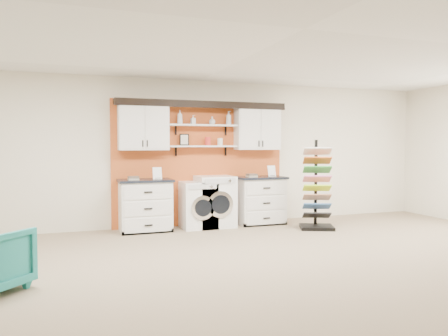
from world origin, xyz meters
name	(u,v)px	position (x,y,z in m)	size (l,w,h in m)	color
floor	(302,285)	(0.00, 0.00, 0.00)	(10.00, 10.00, 0.00)	gray
ceiling	(304,29)	(0.00, 0.00, 2.80)	(10.00, 10.00, 0.00)	white
wall_back	(200,153)	(0.00, 4.00, 1.40)	(10.00, 10.00, 0.00)	silver
accent_panel	(200,163)	(0.00, 3.96, 1.20)	(3.40, 0.07, 2.40)	#BF5220
upper_cabinet_left	(143,127)	(-1.13, 3.79, 1.88)	(0.90, 0.35, 0.84)	white
upper_cabinet_right	(257,129)	(1.13, 3.79, 1.88)	(0.90, 0.35, 0.84)	white
shelf_lower	(203,146)	(0.00, 3.80, 1.53)	(1.32, 0.28, 0.03)	white
shelf_upper	(203,125)	(0.00, 3.80, 1.93)	(1.32, 0.28, 0.03)	white
crown_molding	(202,104)	(0.00, 3.81, 2.33)	(3.30, 0.41, 0.13)	black
picture_frame	(184,140)	(-0.35, 3.85, 1.66)	(0.18, 0.02, 0.22)	black
canister_red	(208,141)	(0.10, 3.80, 1.62)	(0.11, 0.11, 0.16)	red
canister_cream	(220,142)	(0.35, 3.80, 1.61)	(0.10, 0.10, 0.14)	silver
base_cabinet_left	(145,205)	(-1.13, 3.64, 0.47)	(0.96, 0.66, 0.94)	white
base_cabinet_right	(260,200)	(1.13, 3.64, 0.47)	(0.95, 0.66, 0.93)	white
washer	(198,205)	(-0.15, 3.64, 0.43)	(0.62, 0.71, 0.87)	white
dryer	(215,201)	(0.19, 3.64, 0.48)	(0.69, 0.71, 0.97)	white
sample_rack	(317,200)	(1.91, 2.82, 0.53)	(0.75, 0.70, 1.65)	black
soap_bottle_a	(180,117)	(-0.44, 3.80, 2.07)	(0.10, 0.10, 0.26)	silver
soap_bottle_b	(193,120)	(-0.19, 3.80, 2.03)	(0.08, 0.08, 0.17)	silver
soap_bottle_c	(212,121)	(0.19, 3.80, 2.02)	(0.12, 0.12, 0.16)	silver
soap_bottle_d	(229,118)	(0.53, 3.80, 2.08)	(0.10, 0.10, 0.27)	silver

